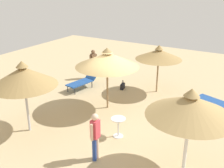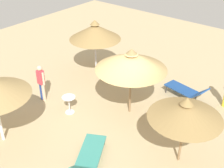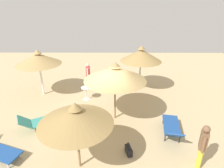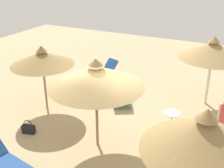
{
  "view_description": "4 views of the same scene",
  "coord_description": "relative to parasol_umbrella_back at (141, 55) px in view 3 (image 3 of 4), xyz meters",
  "views": [
    {
      "loc": [
        -5.0,
        9.16,
        5.33
      ],
      "look_at": [
        0.41,
        0.05,
        1.18
      ],
      "focal_mm": 43.95,
      "sensor_mm": 36.0,
      "label": 1
    },
    {
      "loc": [
        -7.31,
        -5.62,
        7.0
      ],
      "look_at": [
        -0.16,
        0.19,
        1.56
      ],
      "focal_mm": 48.42,
      "sensor_mm": 36.0,
      "label": 2
    },
    {
      "loc": [
        0.6,
        -7.35,
        4.93
      ],
      "look_at": [
        0.55,
        0.26,
        1.58
      ],
      "focal_mm": 30.16,
      "sensor_mm": 36.0,
      "label": 3
    },
    {
      "loc": [
        6.84,
        3.51,
        5.09
      ],
      "look_at": [
        -0.47,
        -0.11,
        1.48
      ],
      "focal_mm": 45.84,
      "sensor_mm": 36.0,
      "label": 4
    }
  ],
  "objects": [
    {
      "name": "parasol_umbrella_edge",
      "position": [
        -5.61,
        -0.68,
        -0.03
      ],
      "size": [
        2.43,
        2.43,
        2.61
      ],
      "color": "white",
      "rests_on": "ground"
    },
    {
      "name": "person_standing_front",
      "position": [
        -3.1,
        0.2,
        -1.25
      ],
      "size": [
        0.23,
        0.43,
        1.59
      ],
      "color": "navy",
      "rests_on": "ground"
    },
    {
      "name": "handbag",
      "position": [
        -1.03,
        -5.33,
        -1.98
      ],
      "size": [
        0.26,
        0.44,
        0.47
      ],
      "color": "black",
      "rests_on": "ground"
    },
    {
      "name": "parasol_umbrella_back",
      "position": [
        0.0,
        0.0,
        0.0
      ],
      "size": [
        2.35,
        2.35,
        2.69
      ],
      "color": "#B2B2B7",
      "rests_on": "ground"
    },
    {
      "name": "person_standing_back",
      "position": [
        1.15,
        -5.92,
        -1.21
      ],
      "size": [
        0.31,
        0.44,
        1.63
      ],
      "color": "yellow",
      "rests_on": "ground"
    },
    {
      "name": "side_table_round",
      "position": [
        -3.04,
        -1.31,
        -1.65
      ],
      "size": [
        0.53,
        0.53,
        0.72
      ],
      "color": "silver",
      "rests_on": "ground"
    },
    {
      "name": "ground",
      "position": [
        -2.18,
        -3.07,
        -2.19
      ],
      "size": [
        24.0,
        24.0,
        0.1
      ],
      "primitive_type": "cube",
      "color": "tan"
    },
    {
      "name": "lounge_chair_far_right",
      "position": [
        0.72,
        -4.39,
        -1.72
      ],
      "size": [
        0.95,
        1.92,
        0.8
      ],
      "color": "#1E478C",
      "rests_on": "ground"
    },
    {
      "name": "parasol_umbrella_far_left",
      "position": [
        -1.5,
        -3.09,
        0.04
      ],
      "size": [
        2.65,
        2.65,
        2.68
      ],
      "color": "olive",
      "rests_on": "ground"
    },
    {
      "name": "lounge_chair_center",
      "position": [
        -4.55,
        -3.76,
        -1.82
      ],
      "size": [
        2.08,
        1.56,
        0.68
      ],
      "color": "teal",
      "rests_on": "ground"
    },
    {
      "name": "parasol_umbrella_near_right",
      "position": [
        -2.66,
        -5.88,
        -0.22
      ],
      "size": [
        2.22,
        2.22,
        2.37
      ],
      "color": "olive",
      "rests_on": "ground"
    }
  ]
}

